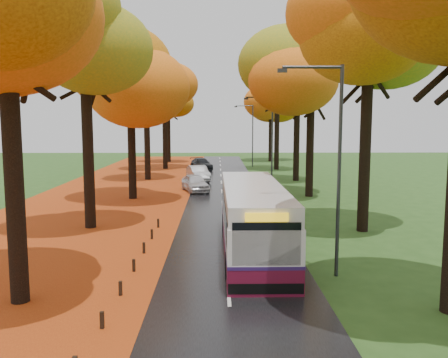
{
  "coord_description": "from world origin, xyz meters",
  "views": [
    {
      "loc": [
        -0.38,
        -9.63,
        5.94
      ],
      "look_at": [
        0.0,
        17.64,
        2.6
      ],
      "focal_mm": 38.0,
      "sensor_mm": 36.0,
      "label": 1
    }
  ],
  "objects_px": {
    "streetlamp_near": "(333,154)",
    "streetlamp_mid": "(269,136)",
    "car_silver": "(198,173)",
    "car_dark": "(201,164)",
    "streetlamp_far": "(251,131)",
    "bus": "(253,217)",
    "car_white": "(195,183)"
  },
  "relations": [
    {
      "from": "streetlamp_mid",
      "to": "bus",
      "type": "height_order",
      "value": "streetlamp_mid"
    },
    {
      "from": "streetlamp_far",
      "to": "car_silver",
      "type": "distance_m",
      "value": 16.83
    },
    {
      "from": "streetlamp_mid",
      "to": "car_silver",
      "type": "distance_m",
      "value": 10.06
    },
    {
      "from": "car_white",
      "to": "bus",
      "type": "bearing_deg",
      "value": -95.6
    },
    {
      "from": "car_silver",
      "to": "car_dark",
      "type": "bearing_deg",
      "value": 75.41
    },
    {
      "from": "streetlamp_near",
      "to": "car_silver",
      "type": "relative_size",
      "value": 1.73
    },
    {
      "from": "car_silver",
      "to": "streetlamp_far",
      "type": "bearing_deg",
      "value": 52.7
    },
    {
      "from": "streetlamp_mid",
      "to": "car_silver",
      "type": "relative_size",
      "value": 1.73
    },
    {
      "from": "car_white",
      "to": "car_dark",
      "type": "height_order",
      "value": "car_white"
    },
    {
      "from": "streetlamp_near",
      "to": "car_dark",
      "type": "distance_m",
      "value": 40.6
    },
    {
      "from": "streetlamp_near",
      "to": "streetlamp_mid",
      "type": "distance_m",
      "value": 22.0
    },
    {
      "from": "streetlamp_far",
      "to": "car_dark",
      "type": "distance_m",
      "value": 8.5
    },
    {
      "from": "streetlamp_far",
      "to": "car_white",
      "type": "xyz_separation_m",
      "value": [
        -6.21,
        -22.02,
        -3.94
      ]
    },
    {
      "from": "bus",
      "to": "car_dark",
      "type": "height_order",
      "value": "bus"
    },
    {
      "from": "streetlamp_near",
      "to": "bus",
      "type": "height_order",
      "value": "streetlamp_near"
    },
    {
      "from": "car_white",
      "to": "car_dark",
      "type": "distance_m",
      "value": 17.93
    },
    {
      "from": "streetlamp_near",
      "to": "car_dark",
      "type": "height_order",
      "value": "streetlamp_near"
    },
    {
      "from": "streetlamp_near",
      "to": "streetlamp_mid",
      "type": "xyz_separation_m",
      "value": [
        0.0,
        22.0,
        0.0
      ]
    },
    {
      "from": "streetlamp_far",
      "to": "streetlamp_near",
      "type": "bearing_deg",
      "value": -90.0
    },
    {
      "from": "car_white",
      "to": "streetlamp_near",
      "type": "bearing_deg",
      "value": -90.47
    },
    {
      "from": "car_dark",
      "to": "car_silver",
      "type": "bearing_deg",
      "value": -106.44
    },
    {
      "from": "bus",
      "to": "car_dark",
      "type": "xyz_separation_m",
      "value": [
        -3.57,
        36.48,
        -0.9
      ]
    },
    {
      "from": "streetlamp_mid",
      "to": "car_white",
      "type": "distance_m",
      "value": 7.36
    },
    {
      "from": "streetlamp_far",
      "to": "car_silver",
      "type": "bearing_deg",
      "value": -112.38
    },
    {
      "from": "car_silver",
      "to": "car_dark",
      "type": "relative_size",
      "value": 0.96
    },
    {
      "from": "car_silver",
      "to": "streetlamp_mid",
      "type": "bearing_deg",
      "value": -62.67
    },
    {
      "from": "car_white",
      "to": "car_dark",
      "type": "bearing_deg",
      "value": 74.02
    },
    {
      "from": "car_silver",
      "to": "car_white",
      "type": "bearing_deg",
      "value": -104.74
    },
    {
      "from": "bus",
      "to": "car_white",
      "type": "distance_m",
      "value": 18.9
    },
    {
      "from": "bus",
      "to": "car_white",
      "type": "relative_size",
      "value": 2.69
    },
    {
      "from": "streetlamp_mid",
      "to": "streetlamp_near",
      "type": "bearing_deg",
      "value": -90.0
    },
    {
      "from": "streetlamp_far",
      "to": "car_white",
      "type": "distance_m",
      "value": 23.22
    }
  ]
}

